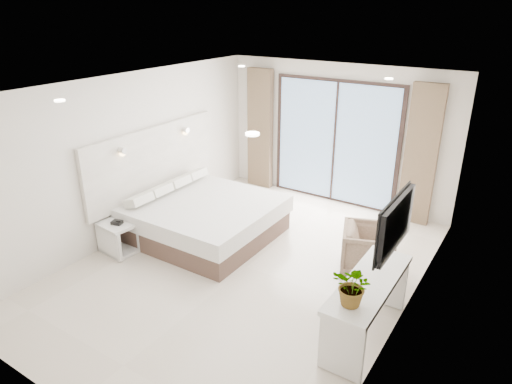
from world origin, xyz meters
TOP-DOWN VIEW (x-y plane):
  - ground at (0.00, 0.00)m, footprint 6.20×6.20m
  - room_shell at (-0.20, 0.79)m, footprint 4.62×6.22m
  - bed at (-1.19, 0.46)m, footprint 2.24×2.14m
  - nightstand at (-1.97, -0.71)m, footprint 0.60×0.51m
  - phone at (-1.94, -0.73)m, footprint 0.19×0.16m
  - console_desk at (2.04, -0.50)m, footprint 0.52×1.65m
  - plant at (2.04, -1.03)m, footprint 0.47×0.51m
  - armchair at (1.53, 0.93)m, footprint 0.90×0.93m

SIDE VIEW (x-z plane):
  - ground at x=0.00m, z-range 0.00..0.00m
  - nightstand at x=-1.97m, z-range 0.00..0.50m
  - bed at x=-1.19m, z-range -0.06..0.71m
  - armchair at x=1.53m, z-range 0.00..0.76m
  - phone at x=-1.94m, z-range 0.51..0.56m
  - console_desk at x=2.04m, z-range 0.18..0.95m
  - plant at x=2.04m, z-range 0.77..1.13m
  - room_shell at x=-0.20m, z-range 0.22..2.94m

